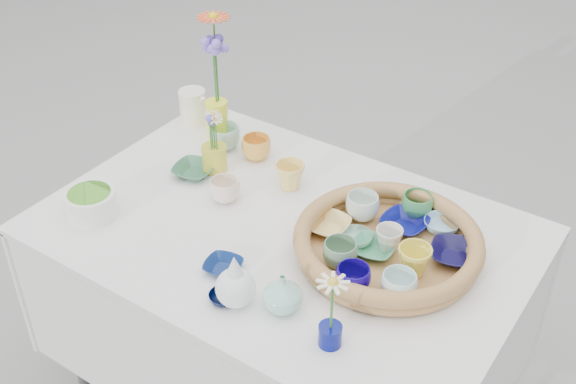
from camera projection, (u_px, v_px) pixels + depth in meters
The scene contains 32 objects.
wicker_tray at pixel (388, 245), 1.79m from camera, with size 0.47×0.47×0.08m, color #A0693E, non-canonical shape.
tray_ceramic_0 at pixel (405, 224), 1.87m from camera, with size 0.12×0.12×0.03m, color navy.
tray_ceramic_1 at pixel (455, 254), 1.77m from camera, with size 0.12×0.12×0.03m, color #0E0A36.
tray_ceramic_2 at pixel (414, 261), 1.72m from camera, with size 0.08×0.08×0.08m, color #F3E04C.
tray_ceramic_3 at pixel (373, 249), 1.79m from camera, with size 0.11×0.11×0.03m, color #469D6F.
tray_ceramic_4 at pixel (340, 254), 1.74m from camera, with size 0.09×0.09×0.07m, color slate.
tray_ceramic_5 at pixel (356, 238), 1.83m from camera, with size 0.08×0.08×0.03m, color #8AB5A0.
tray_ceramic_6 at pixel (362, 207), 1.90m from camera, with size 0.09×0.09×0.07m, color silver.
tray_ceramic_7 at pixel (389, 239), 1.79m from camera, with size 0.07×0.07×0.06m, color silver.
tray_ceramic_8 at pixel (442, 225), 1.87m from camera, with size 0.09×0.09×0.03m, color #9DD6FF.
tray_ceramic_9 at pixel (353, 279), 1.67m from camera, with size 0.08×0.08×0.07m, color #130376.
tray_ceramic_10 at pixel (327, 225), 1.87m from camera, with size 0.12×0.12×0.03m, color #EACD76.
tray_ceramic_11 at pixel (399, 286), 1.65m from camera, with size 0.09×0.09×0.07m, color silver.
tray_ceramic_12 at pixel (417, 205), 1.91m from camera, with size 0.08×0.08×0.07m, color #3A924F.
loose_ceramic_0 at pixel (256, 148), 2.17m from camera, with size 0.09×0.09×0.07m, color gold.
loose_ceramic_1 at pixel (290, 176), 2.04m from camera, with size 0.08×0.08×0.08m, color #FFDA6D.
loose_ceramic_2 at pixel (194, 171), 2.11m from camera, with size 0.12×0.12×0.03m, color #366E4F.
loose_ceramic_3 at pixel (225, 190), 1.99m from camera, with size 0.08×0.08×0.07m, color #F9E2C9.
loose_ceramic_4 at pixel (223, 266), 1.77m from camera, with size 0.09×0.09×0.02m, color navy.
loose_ceramic_5 at pixel (225, 137), 2.22m from camera, with size 0.10×0.10×0.08m, color #99C9B4.
loose_ceramic_6 at pixel (224, 297), 1.68m from camera, with size 0.07×0.07×0.02m, color black.
fluted_bowl at pixel (91, 204), 1.94m from camera, with size 0.14×0.14×0.07m, color white, non-canonical shape.
bud_vase_paleblue at pixel (235, 280), 1.64m from camera, with size 0.09×0.09×0.15m, color white, non-canonical shape.
bud_vase_seafoam at pixel (282, 293), 1.64m from camera, with size 0.09×0.09×0.10m, color #9ADACA.
bud_vase_cobalt at pixel (330, 335), 1.56m from camera, with size 0.05×0.05×0.05m, color #060E6C.
single_daisy at pixel (332, 305), 1.51m from camera, with size 0.08×0.08×0.15m, color white, non-canonical shape.
tall_vase_yellow at pixel (217, 120), 2.25m from camera, with size 0.07×0.07×0.13m, color #FEFF2E.
gerbera at pixel (216, 60), 2.14m from camera, with size 0.11×0.11×0.29m, color #FF5D2F, non-canonical shape.
hydrangea at pixel (215, 75), 2.16m from camera, with size 0.07×0.07×0.26m, color #4737A7, non-canonical shape.
white_pitcher at pixel (193, 107), 2.33m from camera, with size 0.12×0.09×0.12m, color white, non-canonical shape.
daisy_cup at pixel (214, 158), 2.12m from camera, with size 0.07×0.07×0.08m, color gold.
daisy_posy at pixel (213, 127), 2.05m from camera, with size 0.08×0.08×0.14m, color white, non-canonical shape.
Camera 1 is at (0.86, -1.24, 1.95)m, focal length 45.00 mm.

